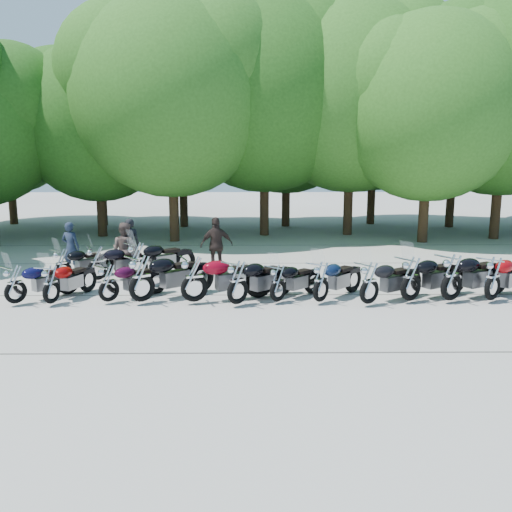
{
  "coord_description": "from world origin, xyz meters",
  "views": [
    {
      "loc": [
        -0.17,
        -13.05,
        3.79
      ],
      "look_at": [
        0.0,
        1.5,
        1.1
      ],
      "focal_mm": 38.0,
      "sensor_mm": 36.0,
      "label": 1
    }
  ],
  "objects_px": {
    "motorcycle_1": "(51,283)",
    "motorcycle_10": "(452,276)",
    "motorcycle_6": "(278,282)",
    "motorcycle_11": "(493,277)",
    "motorcycle_5": "(238,281)",
    "motorcycle_14": "(138,259)",
    "motorcycle_13": "(97,262)",
    "motorcycle_4": "(194,278)",
    "motorcycle_0": "(15,283)",
    "motorcycle_9": "(411,277)",
    "motorcycle_3": "(142,277)",
    "motorcycle_7": "(321,280)",
    "rider_0": "(71,247)",
    "motorcycle_12": "(62,264)",
    "motorcycle_8": "(370,282)",
    "rider_1": "(125,250)",
    "rider_2": "(217,245)",
    "motorcycle_2": "(108,282)",
    "rider_3": "(130,244)"
  },
  "relations": [
    {
      "from": "motorcycle_1",
      "to": "motorcycle_7",
      "type": "distance_m",
      "value": 6.94
    },
    {
      "from": "motorcycle_8",
      "to": "rider_3",
      "type": "height_order",
      "value": "rider_3"
    },
    {
      "from": "motorcycle_7",
      "to": "motorcycle_8",
      "type": "xyz_separation_m",
      "value": [
        1.21,
        -0.23,
        0.02
      ]
    },
    {
      "from": "motorcycle_6",
      "to": "motorcycle_11",
      "type": "height_order",
      "value": "motorcycle_11"
    },
    {
      "from": "motorcycle_12",
      "to": "motorcycle_7",
      "type": "bearing_deg",
      "value": -156.17
    },
    {
      "from": "motorcycle_13",
      "to": "motorcycle_4",
      "type": "bearing_deg",
      "value": -155.51
    },
    {
      "from": "motorcycle_3",
      "to": "rider_2",
      "type": "xyz_separation_m",
      "value": [
        1.7,
        3.86,
        0.2
      ]
    },
    {
      "from": "motorcycle_10",
      "to": "motorcycle_13",
      "type": "bearing_deg",
      "value": 46.47
    },
    {
      "from": "motorcycle_8",
      "to": "rider_1",
      "type": "xyz_separation_m",
      "value": [
        -7.02,
        3.55,
        0.22
      ]
    },
    {
      "from": "motorcycle_3",
      "to": "rider_1",
      "type": "height_order",
      "value": "rider_1"
    },
    {
      "from": "motorcycle_2",
      "to": "motorcycle_9",
      "type": "xyz_separation_m",
      "value": [
        7.87,
        -0.03,
        0.11
      ]
    },
    {
      "from": "motorcycle_1",
      "to": "motorcycle_10",
      "type": "relative_size",
      "value": 0.81
    },
    {
      "from": "motorcycle_6",
      "to": "motorcycle_13",
      "type": "bearing_deg",
      "value": 18.96
    },
    {
      "from": "motorcycle_7",
      "to": "motorcycle_9",
      "type": "height_order",
      "value": "motorcycle_9"
    },
    {
      "from": "motorcycle_5",
      "to": "motorcycle_14",
      "type": "xyz_separation_m",
      "value": [
        -3.13,
        2.93,
        0.01
      ]
    },
    {
      "from": "motorcycle_0",
      "to": "motorcycle_9",
      "type": "distance_m",
      "value": 10.22
    },
    {
      "from": "motorcycle_0",
      "to": "rider_3",
      "type": "bearing_deg",
      "value": -74.28
    },
    {
      "from": "motorcycle_6",
      "to": "rider_0",
      "type": "distance_m",
      "value": 7.64
    },
    {
      "from": "motorcycle_8",
      "to": "motorcycle_12",
      "type": "bearing_deg",
      "value": 37.51
    },
    {
      "from": "motorcycle_3",
      "to": "motorcycle_4",
      "type": "relative_size",
      "value": 1.02
    },
    {
      "from": "rider_1",
      "to": "motorcycle_11",
      "type": "bearing_deg",
      "value": -176.86
    },
    {
      "from": "motorcycle_10",
      "to": "motorcycle_11",
      "type": "relative_size",
      "value": 1.06
    },
    {
      "from": "motorcycle_6",
      "to": "motorcycle_10",
      "type": "height_order",
      "value": "motorcycle_10"
    },
    {
      "from": "motorcycle_0",
      "to": "motorcycle_10",
      "type": "xyz_separation_m",
      "value": [
        11.27,
        0.11,
        0.14
      ]
    },
    {
      "from": "motorcycle_12",
      "to": "motorcycle_3",
      "type": "bearing_deg",
      "value": -178.47
    },
    {
      "from": "motorcycle_0",
      "to": "rider_1",
      "type": "height_order",
      "value": "rider_1"
    },
    {
      "from": "motorcycle_1",
      "to": "rider_3",
      "type": "height_order",
      "value": "rider_3"
    },
    {
      "from": "rider_3",
      "to": "motorcycle_9",
      "type": "bearing_deg",
      "value": 139.88
    },
    {
      "from": "motorcycle_12",
      "to": "motorcycle_1",
      "type": "bearing_deg",
      "value": 145.21
    },
    {
      "from": "motorcycle_0",
      "to": "motorcycle_3",
      "type": "bearing_deg",
      "value": -138.72
    },
    {
      "from": "rider_2",
      "to": "rider_0",
      "type": "bearing_deg",
      "value": -14.79
    },
    {
      "from": "motorcycle_3",
      "to": "rider_0",
      "type": "relative_size",
      "value": 1.51
    },
    {
      "from": "motorcycle_7",
      "to": "motorcycle_14",
      "type": "xyz_separation_m",
      "value": [
        -5.29,
        2.71,
        0.05
      ]
    },
    {
      "from": "motorcycle_0",
      "to": "rider_0",
      "type": "xyz_separation_m",
      "value": [
        0.15,
        3.96,
        0.26
      ]
    },
    {
      "from": "motorcycle_11",
      "to": "motorcycle_13",
      "type": "relative_size",
      "value": 1.1
    },
    {
      "from": "motorcycle_0",
      "to": "motorcycle_9",
      "type": "height_order",
      "value": "motorcycle_9"
    },
    {
      "from": "motorcycle_13",
      "to": "motorcycle_14",
      "type": "bearing_deg",
      "value": -110.27
    },
    {
      "from": "motorcycle_1",
      "to": "motorcycle_3",
      "type": "xyz_separation_m",
      "value": [
        2.31,
        0.1,
        0.13
      ]
    },
    {
      "from": "motorcycle_14",
      "to": "rider_0",
      "type": "bearing_deg",
      "value": 23.37
    },
    {
      "from": "motorcycle_4",
      "to": "motorcycle_13",
      "type": "bearing_deg",
      "value": 29.98
    },
    {
      "from": "motorcycle_3",
      "to": "motorcycle_8",
      "type": "height_order",
      "value": "motorcycle_3"
    },
    {
      "from": "motorcycle_5",
      "to": "motorcycle_6",
      "type": "xyz_separation_m",
      "value": [
        1.04,
        0.28,
        -0.09
      ]
    },
    {
      "from": "motorcycle_1",
      "to": "motorcycle_4",
      "type": "height_order",
      "value": "motorcycle_4"
    },
    {
      "from": "motorcycle_0",
      "to": "motorcycle_13",
      "type": "xyz_separation_m",
      "value": [
        1.37,
        2.64,
        0.03
      ]
    },
    {
      "from": "motorcycle_7",
      "to": "motorcycle_0",
      "type": "bearing_deg",
      "value": 42.08
    },
    {
      "from": "motorcycle_4",
      "to": "rider_0",
      "type": "relative_size",
      "value": 1.49
    },
    {
      "from": "motorcycle_11",
      "to": "rider_3",
      "type": "xyz_separation_m",
      "value": [
        -10.38,
        4.31,
        0.19
      ]
    },
    {
      "from": "motorcycle_3",
      "to": "motorcycle_5",
      "type": "height_order",
      "value": "motorcycle_3"
    },
    {
      "from": "motorcycle_14",
      "to": "rider_2",
      "type": "relative_size",
      "value": 1.29
    },
    {
      "from": "motorcycle_8",
      "to": "rider_2",
      "type": "distance_m",
      "value": 5.84
    }
  ]
}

